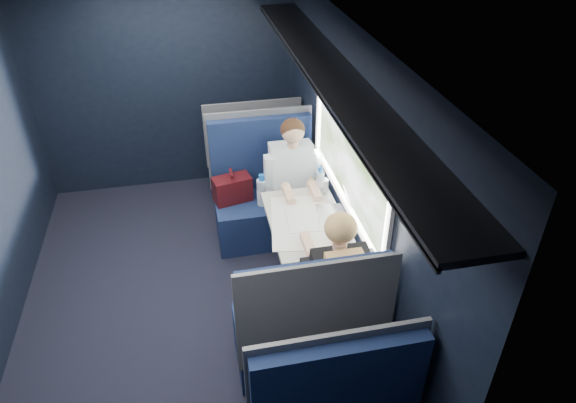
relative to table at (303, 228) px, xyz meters
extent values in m
cube|color=black|center=(-1.03, 0.00, -0.67)|extent=(2.80, 4.20, 0.01)
cube|color=black|center=(0.42, 0.00, 0.49)|extent=(0.10, 4.20, 2.30)
cube|color=black|center=(-1.03, 2.15, 0.49)|extent=(2.80, 0.10, 2.30)
cube|color=silver|center=(-1.03, 0.00, 1.69)|extent=(2.80, 4.20, 0.10)
cube|color=beige|center=(0.35, 0.00, 1.08)|extent=(0.03, 1.84, 0.07)
cube|color=beige|center=(0.35, 0.00, 0.23)|extent=(0.03, 1.84, 0.07)
cube|color=beige|center=(0.35, -0.89, 0.66)|extent=(0.03, 0.07, 0.78)
cube|color=beige|center=(0.35, 0.89, 0.66)|extent=(0.03, 0.07, 0.78)
cube|color=black|center=(0.19, 0.00, 1.32)|extent=(0.36, 4.10, 0.04)
cube|color=black|center=(0.02, 0.00, 1.30)|extent=(0.02, 4.10, 0.03)
cube|color=red|center=(0.35, 0.00, 1.23)|extent=(0.01, 0.10, 0.12)
cylinder|color=#54565E|center=(-0.15, 0.00, -0.31)|extent=(0.08, 0.08, 0.70)
cube|color=beige|center=(0.03, 0.00, 0.06)|extent=(0.62, 1.00, 0.04)
cube|color=#0D1739|center=(-0.18, 0.78, -0.44)|extent=(1.00, 0.50, 0.45)
cube|color=#0D1739|center=(-0.18, 1.08, 0.16)|extent=(1.00, 0.10, 0.75)
cube|color=#54565E|center=(-0.18, 1.14, 0.19)|extent=(1.04, 0.03, 0.82)
cube|color=#54565E|center=(-0.18, 0.73, -0.11)|extent=(0.06, 0.40, 0.20)
cube|color=#430E12|center=(-0.50, 0.87, -0.09)|extent=(0.39, 0.26, 0.25)
cylinder|color=#430E12|center=(-0.50, 0.87, 0.09)|extent=(0.06, 0.15, 0.03)
cylinder|color=silver|center=(-0.23, 0.74, -0.08)|extent=(0.10, 0.10, 0.27)
cylinder|color=blue|center=(-0.23, 0.74, 0.09)|extent=(0.05, 0.05, 0.06)
cube|color=#0D1739|center=(-0.18, -0.78, -0.44)|extent=(1.00, 0.50, 0.45)
cube|color=#0D1739|center=(-0.18, -1.08, 0.16)|extent=(1.00, 0.10, 0.75)
cube|color=#54565E|center=(-0.18, -1.14, 0.19)|extent=(1.04, 0.03, 0.82)
cube|color=#54565E|center=(-0.18, -0.73, -0.11)|extent=(0.06, 0.40, 0.20)
cube|color=#0D1739|center=(-0.18, 1.88, -0.44)|extent=(1.00, 0.40, 0.45)
cube|color=#0D1739|center=(-0.18, 1.64, 0.12)|extent=(1.00, 0.10, 0.66)
cube|color=#54565E|center=(-0.18, 1.59, 0.14)|extent=(1.04, 0.03, 0.72)
cube|color=#0D1739|center=(-0.18, -1.64, 0.12)|extent=(1.00, 0.10, 0.66)
cube|color=#54565E|center=(-0.18, -1.59, 0.14)|extent=(1.04, 0.03, 0.72)
cube|color=black|center=(0.07, 0.64, -0.13)|extent=(0.36, 0.44, 0.16)
cube|color=black|center=(0.07, 0.44, -0.44)|extent=(0.32, 0.12, 0.45)
cube|color=silver|center=(0.07, 0.80, 0.12)|extent=(0.40, 0.29, 0.53)
cylinder|color=#D8A88C|center=(0.07, 0.76, 0.40)|extent=(0.10, 0.10, 0.06)
sphere|color=#D8A88C|center=(0.07, 0.74, 0.53)|extent=(0.21, 0.21, 0.21)
sphere|color=#382114|center=(0.07, 0.76, 0.55)|extent=(0.22, 0.22, 0.22)
cube|color=silver|center=(-0.15, 0.76, 0.12)|extent=(0.09, 0.12, 0.34)
cube|color=silver|center=(0.29, 0.76, 0.12)|extent=(0.09, 0.12, 0.34)
cube|color=black|center=(0.07, -0.64, -0.13)|extent=(0.36, 0.44, 0.16)
cube|color=black|center=(0.07, -0.44, -0.44)|extent=(0.32, 0.12, 0.45)
cube|color=black|center=(0.07, -0.80, 0.12)|extent=(0.40, 0.29, 0.53)
cylinder|color=#D8A88C|center=(0.07, -0.76, 0.40)|extent=(0.10, 0.10, 0.06)
sphere|color=#D8A88C|center=(0.07, -0.74, 0.53)|extent=(0.21, 0.21, 0.21)
sphere|color=tan|center=(0.07, -0.76, 0.55)|extent=(0.22, 0.22, 0.22)
cube|color=black|center=(-0.15, -0.76, 0.12)|extent=(0.09, 0.12, 0.34)
cube|color=black|center=(0.29, -0.76, 0.12)|extent=(0.09, 0.12, 0.34)
cube|color=tan|center=(0.07, -0.86, 0.24)|extent=(0.26, 0.07, 0.36)
cube|color=white|center=(-0.01, -0.02, 0.08)|extent=(0.64, 0.84, 0.01)
cube|color=silver|center=(0.25, 0.01, 0.08)|extent=(0.29, 0.37, 0.02)
cube|color=silver|center=(0.37, 0.01, 0.21)|extent=(0.06, 0.33, 0.23)
cube|color=black|center=(0.37, 0.01, 0.21)|extent=(0.04, 0.29, 0.19)
cylinder|color=silver|center=(0.25, 0.42, 0.18)|extent=(0.07, 0.07, 0.20)
cylinder|color=blue|center=(0.25, 0.42, 0.30)|extent=(0.04, 0.04, 0.04)
cylinder|color=white|center=(0.29, 0.44, 0.13)|extent=(0.08, 0.08, 0.10)
camera|label=1|loc=(-0.83, -3.35, 2.58)|focal=32.00mm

